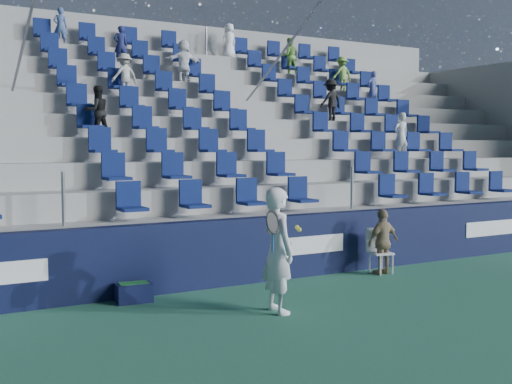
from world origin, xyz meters
The scene contains 7 objects.
ground centered at (0.00, 0.00, 0.00)m, with size 70.00×70.00×0.00m, color #2D694E.
sponsor_wall centered at (0.00, 3.15, 0.60)m, with size 24.00×0.32×1.20m.
grandstand centered at (0.00, 8.24, 2.14)m, with size 24.00×8.17×6.63m.
tennis_player centered at (-0.43, 1.04, 0.95)m, with size 0.69×0.73×1.90m.
line_judge_chair centered at (2.92, 2.64, 0.51)m, with size 0.47×0.49×0.89m.
line_judge centered at (2.92, 2.50, 0.65)m, with size 0.76×0.31×1.29m, color tan.
ball_bin centered at (-2.11, 2.75, 0.17)m, with size 0.60×0.43×0.32m.
Camera 1 is at (-5.51, -7.07, 2.50)m, focal length 45.00 mm.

